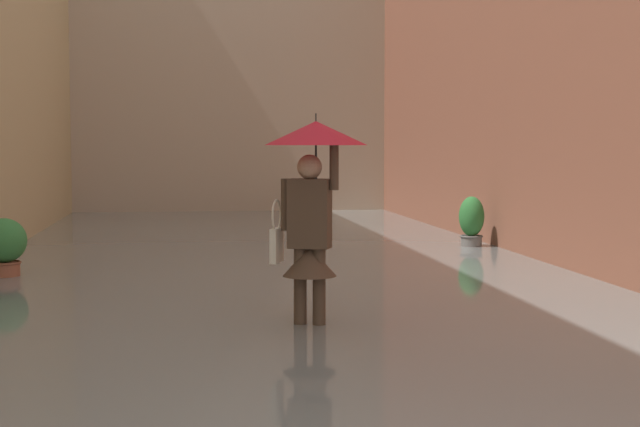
{
  "coord_description": "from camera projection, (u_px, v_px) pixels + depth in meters",
  "views": [
    {
      "loc": [
        1.15,
        2.66,
        1.8
      ],
      "look_at": [
        0.01,
        -5.48,
        1.21
      ],
      "focal_mm": 54.18,
      "sensor_mm": 36.0,
      "label": 1
    }
  ],
  "objects": [
    {
      "name": "potted_plant_mid_left",
      "position": [
        471.0,
        224.0,
        15.78
      ],
      "size": [
        0.42,
        0.42,
        0.96
      ],
      "color": "#66605B",
      "rests_on": "ground_plane"
    },
    {
      "name": "flood_water",
      "position": [
        268.0,
        268.0,
        13.52
      ],
      "size": [
        8.58,
        27.49,
        0.14
      ],
      "primitive_type": "cube",
      "color": "slate",
      "rests_on": "ground_plane"
    },
    {
      "name": "ground_plane",
      "position": [
        268.0,
        273.0,
        13.53
      ],
      "size": [
        60.0,
        60.0,
        0.0
      ],
      "primitive_type": "plane",
      "color": "gray"
    },
    {
      "name": "potted_plant_far_right",
      "position": [
        4.0,
        248.0,
        12.19
      ],
      "size": [
        0.57,
        0.57,
        0.87
      ],
      "color": "#9E563D",
      "rests_on": "ground_plane"
    },
    {
      "name": "person_wading",
      "position": [
        312.0,
        185.0,
        8.84
      ],
      "size": [
        0.95,
        0.95,
        2.09
      ],
      "color": "#4C4233",
      "rests_on": "ground_plane"
    }
  ]
}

